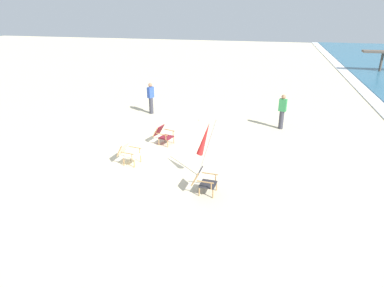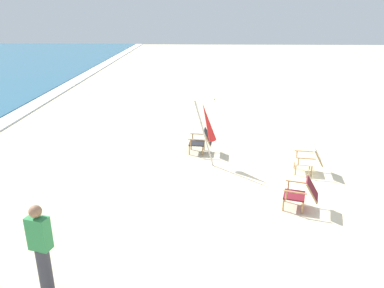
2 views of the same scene
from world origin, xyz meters
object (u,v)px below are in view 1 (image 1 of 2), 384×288
at_px(beach_chair_far_center, 163,134).
at_px(person_by_waterline, 282,111).
at_px(person_near_chairs, 151,98).
at_px(beach_chair_front_right, 128,153).
at_px(beach_chair_back_left, 203,180).
at_px(umbrella_furled_red, 205,139).

bearing_deg(beach_chair_far_center, person_by_waterline, 120.69).
xyz_separation_m(person_near_chairs, person_by_waterline, (0.96, 6.63, 0.00)).
relative_size(beach_chair_front_right, person_by_waterline, 0.51).
xyz_separation_m(beach_chair_front_right, person_near_chairs, (-5.90, -1.06, 0.42)).
height_order(beach_chair_back_left, beach_chair_front_right, beach_chair_back_left).
xyz_separation_m(beach_chair_far_center, person_near_chairs, (-3.85, -1.77, 0.42)).
distance_m(beach_chair_far_center, umbrella_furled_red, 3.39).
height_order(beach_chair_far_center, umbrella_furled_red, umbrella_furled_red).
bearing_deg(beach_chair_front_right, person_by_waterline, 131.51).
xyz_separation_m(umbrella_furled_red, person_near_chairs, (-6.27, -3.95, -0.50)).
bearing_deg(beach_chair_back_left, umbrella_furled_red, -171.60).
xyz_separation_m(beach_chair_front_right, umbrella_furled_red, (0.37, 2.90, 0.92)).
height_order(beach_chair_front_right, person_by_waterline, person_by_waterline).
bearing_deg(person_near_chairs, beach_chair_front_right, 10.16).
bearing_deg(beach_chair_back_left, beach_chair_far_center, -146.35).
relative_size(beach_chair_front_right, umbrella_furled_red, 0.41).
bearing_deg(beach_chair_back_left, person_near_chairs, -150.83).
distance_m(beach_chair_far_center, beach_chair_back_left, 4.23).
bearing_deg(beach_chair_far_center, person_near_chairs, -155.31).
bearing_deg(person_near_chairs, beach_chair_far_center, 24.69).
height_order(beach_chair_far_center, beach_chair_front_right, beach_chair_front_right).
distance_m(beach_chair_far_center, person_near_chairs, 4.26).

